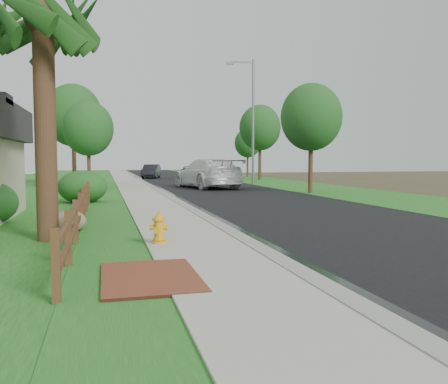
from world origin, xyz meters
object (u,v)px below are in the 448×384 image
object	(u,v)px
palm_tree	(42,15)
streetlight	(251,114)
fire_hydrant	(159,229)
dark_car_mid	(189,172)
white_suv	(207,173)
ranch_fence	(82,206)

from	to	relation	value
palm_tree	streetlight	size ratio (longest dim) A/B	0.67
fire_hydrant	streetlight	size ratio (longest dim) A/B	0.07
palm_tree	dark_car_mid	size ratio (longest dim) A/B	1.58
white_suv	streetlight	distance (m)	7.30
ranch_fence	palm_tree	xyz separation A→B (m)	(-0.70, -2.90, 4.91)
fire_hydrant	white_suv	size ratio (longest dim) A/B	0.10
fire_hydrant	streetlight	bearing A→B (deg)	68.06
white_suv	ranch_fence	bearing A→B (deg)	54.99
palm_tree	streetlight	world-z (taller)	streetlight
ranch_fence	white_suv	size ratio (longest dim) A/B	2.38
fire_hydrant	dark_car_mid	size ratio (longest dim) A/B	0.17
white_suv	dark_car_mid	bearing A→B (deg)	-106.27
palm_tree	white_suv	bearing A→B (deg)	67.40
fire_hydrant	ranch_fence	bearing A→B (deg)	113.80
palm_tree	fire_hydrant	bearing A→B (deg)	-28.39
ranch_fence	white_suv	bearing A→B (deg)	65.99
ranch_fence	white_suv	world-z (taller)	white_suv
streetlight	palm_tree	bearing A→B (deg)	-118.15
white_suv	streetlight	xyz separation A→B (m)	(4.36, 3.65, 4.57)
ranch_fence	streetlight	xyz separation A→B (m)	(12.11, 21.05, 5.00)
ranch_fence	fire_hydrant	world-z (taller)	ranch_fence
palm_tree	white_suv	xyz separation A→B (m)	(8.45, 20.30, -4.47)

